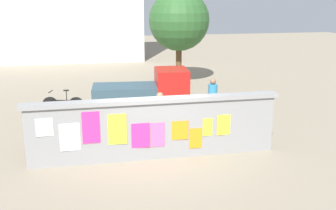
# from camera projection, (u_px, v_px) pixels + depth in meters

# --- Properties ---
(ground) EXTENTS (60.00, 60.00, 0.00)m
(ground) POSITION_uv_depth(u_px,v_px,m) (126.00, 94.00, 19.30)
(ground) COLOR gray
(poster_wall) EXTENTS (7.27, 0.42, 1.77)m
(poster_wall) POSITION_uv_depth(u_px,v_px,m) (155.00, 128.00, 11.49)
(poster_wall) COLOR gray
(poster_wall) RESTS_ON ground
(auto_rickshaw_truck) EXTENTS (3.71, 1.80, 1.85)m
(auto_rickshaw_truck) POSITION_uv_depth(u_px,v_px,m) (146.00, 94.00, 15.50)
(auto_rickshaw_truck) COLOR black
(auto_rickshaw_truck) RESTS_ON ground
(motorcycle) EXTENTS (1.88, 0.66, 0.87)m
(motorcycle) POSITION_uv_depth(u_px,v_px,m) (215.00, 123.00, 13.37)
(motorcycle) COLOR black
(motorcycle) RESTS_ON ground
(bicycle_near) EXTENTS (1.71, 0.44, 0.95)m
(bicycle_near) POSITION_uv_depth(u_px,v_px,m) (55.00, 140.00, 12.05)
(bicycle_near) COLOR black
(bicycle_near) RESTS_ON ground
(bicycle_far) EXTENTS (1.67, 0.56, 0.95)m
(bicycle_far) POSITION_uv_depth(u_px,v_px,m) (63.00, 104.00, 16.12)
(bicycle_far) COLOR black
(bicycle_far) RESTS_ON ground
(person_walking) EXTENTS (0.36, 0.36, 1.62)m
(person_walking) POSITION_uv_depth(u_px,v_px,m) (160.00, 112.00, 12.78)
(person_walking) COLOR #BF6626
(person_walking) RESTS_ON ground
(person_bystander) EXTENTS (0.46, 0.46, 1.62)m
(person_bystander) POSITION_uv_depth(u_px,v_px,m) (213.00, 95.00, 14.94)
(person_bystander) COLOR #3F994C
(person_bystander) RESTS_ON ground
(tree_roadside) EXTENTS (3.16, 3.16, 4.90)m
(tree_roadside) POSITION_uv_depth(u_px,v_px,m) (179.00, 21.00, 21.03)
(tree_roadside) COLOR brown
(tree_roadside) RESTS_ON ground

